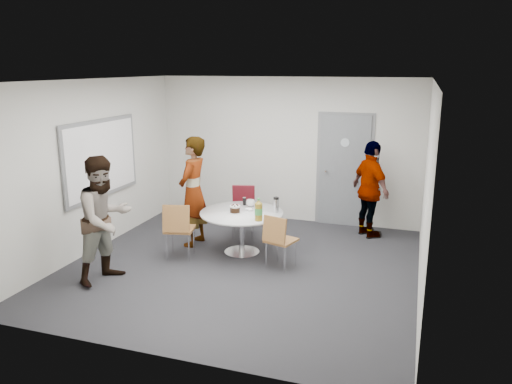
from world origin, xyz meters
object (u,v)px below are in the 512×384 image
(whiteboard, at_px, (102,158))
(person_left, at_px, (105,219))
(table, at_px, (244,217))
(chair_near_left, at_px, (178,225))
(person_main, at_px, (193,192))
(person_right, at_px, (371,190))
(chair_near_right, at_px, (278,237))
(door, at_px, (344,171))
(chair_far, at_px, (243,205))

(whiteboard, height_order, person_left, whiteboard)
(table, bearing_deg, chair_near_left, -147.59)
(person_main, bearing_deg, chair_near_left, 5.99)
(person_main, bearing_deg, person_right, 116.27)
(chair_near_right, distance_m, person_main, 1.76)
(whiteboard, xyz_separation_m, chair_near_left, (1.45, -0.25, -0.91))
(door, height_order, chair_near_right, door)
(door, relative_size, person_main, 1.17)
(person_left, xyz_separation_m, person_right, (3.24, 2.98, -0.04))
(chair_far, bearing_deg, person_main, 34.78)
(person_right, bearing_deg, table, 90.35)
(chair_near_left, bearing_deg, chair_near_right, -8.79)
(whiteboard, height_order, chair_near_left, whiteboard)
(table, height_order, person_right, person_right)
(whiteboard, height_order, chair_near_right, whiteboard)
(person_main, xyz_separation_m, person_right, (2.71, 1.31, -0.06))
(chair_far, height_order, person_left, person_left)
(chair_near_right, distance_m, person_right, 2.21)
(door, height_order, person_left, door)
(person_main, bearing_deg, chair_near_right, 70.56)
(whiteboard, height_order, person_main, whiteboard)
(chair_near_right, distance_m, chair_far, 1.66)
(table, bearing_deg, whiteboard, -172.75)
(whiteboard, height_order, chair_far, whiteboard)
(person_left, height_order, person_right, person_left)
(table, xyz_separation_m, chair_far, (-0.32, 0.88, -0.07))
(person_left, bearing_deg, table, -26.48)
(person_main, height_order, person_right, person_main)
(chair_near_left, bearing_deg, person_right, 24.27)
(person_main, distance_m, person_right, 3.01)
(chair_far, distance_m, person_main, 1.02)
(chair_near_left, bearing_deg, whiteboard, 157.38)
(chair_far, height_order, person_main, person_main)
(chair_near_left, relative_size, person_left, 0.51)
(chair_near_left, distance_m, chair_far, 1.52)
(chair_near_right, height_order, chair_far, chair_far)
(chair_near_left, xyz_separation_m, person_left, (-0.59, -0.98, 0.33))
(whiteboard, bearing_deg, chair_near_left, -9.79)
(door, bearing_deg, person_main, -139.79)
(door, height_order, chair_far, door)
(door, bearing_deg, person_left, -127.54)
(person_right, bearing_deg, chair_far, 66.48)
(chair_near_right, relative_size, chair_far, 0.95)
(chair_near_right, height_order, person_right, person_right)
(whiteboard, height_order, person_right, whiteboard)
(whiteboard, bearing_deg, person_right, 23.13)
(chair_far, height_order, person_right, person_right)
(door, height_order, person_main, door)
(table, relative_size, chair_near_left, 1.45)
(person_right, bearing_deg, chair_near_left, 88.28)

